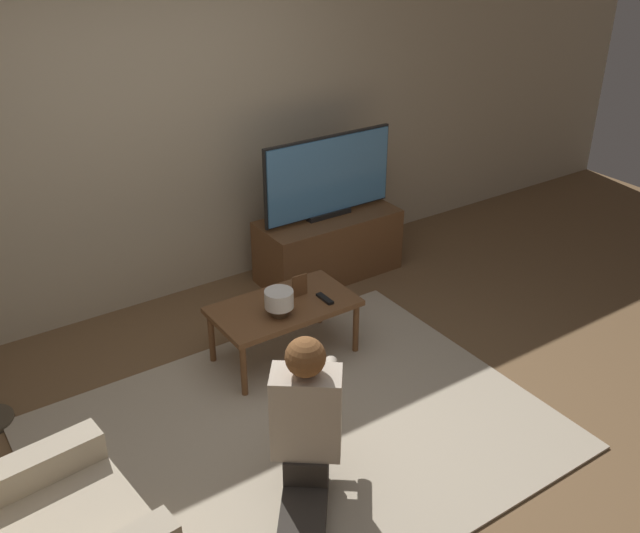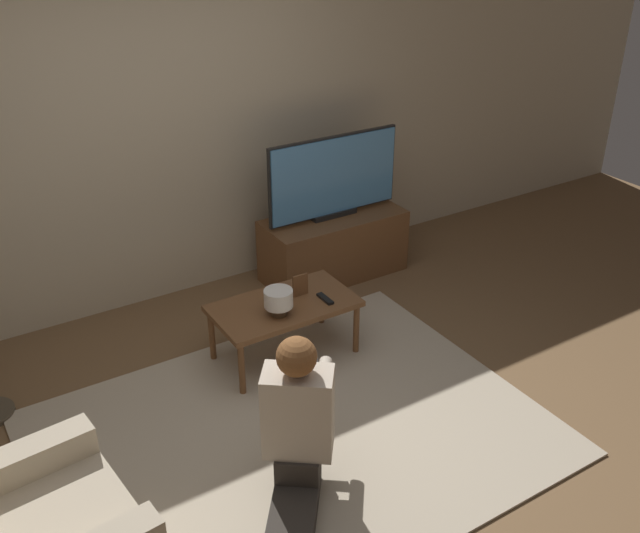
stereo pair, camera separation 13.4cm
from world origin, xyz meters
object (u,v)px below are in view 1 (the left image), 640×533
Objects in this scene: tv at (329,177)px; person_kneeling at (306,421)px; table_lamp at (279,301)px; coffee_table at (284,310)px.

tv reaches higher than person_kneeling.
person_kneeling is 1.08m from table_lamp.
tv is at bearing 41.68° from coffee_table.
tv is 1.21× the size of coffee_table.
coffee_table is at bearing -78.96° from person_kneeling.
coffee_table is 5.08× the size of table_lamp.
person_kneeling is at bearing -116.24° from coffee_table.
table_lamp reaches higher than coffee_table.
person_kneeling is 5.09× the size of table_lamp.
coffee_table is 1.21m from person_kneeling.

